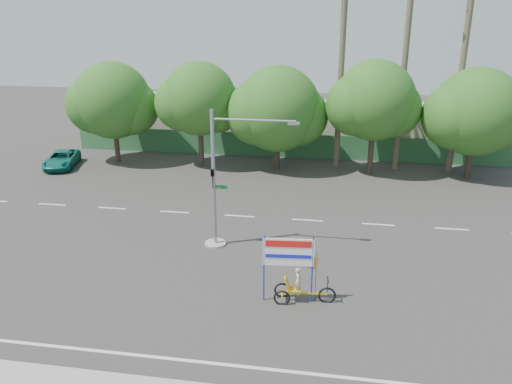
# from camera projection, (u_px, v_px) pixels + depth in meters

# --- Properties ---
(ground) EXTENTS (120.00, 120.00, 0.00)m
(ground) POSITION_uv_depth(u_px,v_px,m) (250.00, 287.00, 21.70)
(ground) COLOR #33302D
(ground) RESTS_ON ground
(fence) EXTENTS (38.00, 0.08, 2.00)m
(fence) POSITION_uv_depth(u_px,v_px,m) (294.00, 146.00, 41.39)
(fence) COLOR #336B3D
(fence) RESTS_ON ground
(building_left) EXTENTS (12.00, 8.00, 4.00)m
(building_left) POSITION_uv_depth(u_px,v_px,m) (192.00, 120.00, 46.76)
(building_left) COLOR beige
(building_left) RESTS_ON ground
(building_right) EXTENTS (14.00, 8.00, 3.60)m
(building_right) POSITION_uv_depth(u_px,v_px,m) (389.00, 128.00, 44.11)
(building_right) COLOR beige
(building_right) RESTS_ON ground
(tree_far_left) EXTENTS (7.14, 6.00, 7.96)m
(tree_far_left) POSITION_uv_depth(u_px,v_px,m) (112.00, 103.00, 39.01)
(tree_far_left) COLOR #473828
(tree_far_left) RESTS_ON ground
(tree_left) EXTENTS (6.66, 5.60, 8.07)m
(tree_left) POSITION_uv_depth(u_px,v_px,m) (199.00, 101.00, 37.85)
(tree_left) COLOR #473828
(tree_left) RESTS_ON ground
(tree_center) EXTENTS (7.62, 6.40, 7.85)m
(tree_center) POSITION_uv_depth(u_px,v_px,m) (277.00, 111.00, 37.14)
(tree_center) COLOR #473828
(tree_center) RESTS_ON ground
(tree_right) EXTENTS (6.90, 5.80, 8.36)m
(tree_right) POSITION_uv_depth(u_px,v_px,m) (374.00, 104.00, 35.83)
(tree_right) COLOR #473828
(tree_right) RESTS_ON ground
(tree_far_right) EXTENTS (7.38, 6.20, 7.94)m
(tree_far_right) POSITION_uv_depth(u_px,v_px,m) (475.00, 115.00, 34.97)
(tree_far_right) COLOR #473828
(tree_far_right) RESTS_ON ground
(palm_tall) EXTENTS (3.73, 3.79, 17.45)m
(palm_tall) POSITION_uv_depth(u_px,v_px,m) (408.00, 27.00, 35.19)
(palm_tall) COLOR #70604C
(palm_tall) RESTS_ON ground
(palm_mid) EXTENTS (3.73, 3.79, 15.45)m
(palm_mid) POSITION_uv_depth(u_px,v_px,m) (465.00, 43.00, 34.94)
(palm_mid) COLOR #70604C
(palm_mid) RESTS_ON ground
(palm_short) EXTENTS (3.73, 3.79, 14.45)m
(palm_short) POSITION_uv_depth(u_px,v_px,m) (342.00, 50.00, 36.40)
(palm_short) COLOR #70604C
(palm_short) RESTS_ON ground
(traffic_signal) EXTENTS (4.72, 1.10, 7.00)m
(traffic_signal) POSITION_uv_depth(u_px,v_px,m) (220.00, 191.00, 24.77)
(traffic_signal) COLOR gray
(traffic_signal) RESTS_ON ground
(trike_billboard) EXTENTS (3.02, 0.77, 2.97)m
(trike_billboard) POSITION_uv_depth(u_px,v_px,m) (295.00, 275.00, 20.24)
(trike_billboard) COLOR black
(trike_billboard) RESTS_ON ground
(pickup_truck) EXTENTS (3.15, 4.89, 1.25)m
(pickup_truck) POSITION_uv_depth(u_px,v_px,m) (62.00, 159.00, 38.91)
(pickup_truck) COLOR #0F6E61
(pickup_truck) RESTS_ON ground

